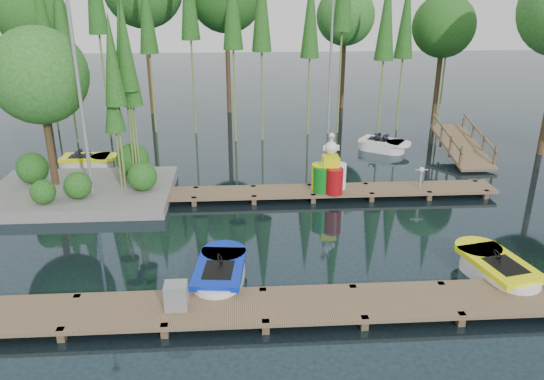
{
  "coord_description": "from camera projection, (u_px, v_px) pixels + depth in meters",
  "views": [
    {
      "loc": [
        -0.48,
        -14.64,
        7.02
      ],
      "look_at": [
        0.5,
        0.5,
        1.1
      ],
      "focal_mm": 35.0,
      "sensor_mm": 36.0,
      "label": 1
    }
  ],
  "objects": [
    {
      "name": "island",
      "position": [
        64.0,
        107.0,
        17.71
      ],
      "size": [
        6.2,
        4.2,
        6.75
      ],
      "color": "slate",
      "rests_on": "ground"
    },
    {
      "name": "near_dock",
      "position": [
        264.0,
        307.0,
        11.92
      ],
      "size": [
        18.0,
        1.5,
        0.5
      ],
      "color": "brown",
      "rests_on": "ground"
    },
    {
      "name": "ramp",
      "position": [
        462.0,
        145.0,
        22.56
      ],
      "size": [
        1.5,
        3.94,
        1.49
      ],
      "color": "brown",
      "rests_on": "ground"
    },
    {
      "name": "seagull_post",
      "position": [
        421.0,
        174.0,
        18.58
      ],
      "size": [
        0.46,
        0.25,
        0.74
      ],
      "color": "gray",
      "rests_on": "far_dock"
    },
    {
      "name": "tree_screen",
      "position": [
        201.0,
        5.0,
        23.69
      ],
      "size": [
        34.42,
        18.53,
        10.31
      ],
      "color": "#44311D",
      "rests_on": "ground"
    },
    {
      "name": "far_dock",
      "position": [
        283.0,
        192.0,
        18.49
      ],
      "size": [
        15.0,
        1.2,
        0.5
      ],
      "color": "brown",
      "rests_on": "ground"
    },
    {
      "name": "lamp_island",
      "position": [
        78.0,
        78.0,
        16.63
      ],
      "size": [
        0.3,
        0.3,
        7.25
      ],
      "color": "gray",
      "rests_on": "ground"
    },
    {
      "name": "drum_cluster",
      "position": [
        331.0,
        174.0,
        18.2
      ],
      "size": [
        1.19,
        1.09,
        2.06
      ],
      "color": "#0C7217",
      "rests_on": "far_dock"
    },
    {
      "name": "yellow_barrel",
      "position": [
        320.0,
        177.0,
        18.38
      ],
      "size": [
        0.62,
        0.62,
        0.93
      ],
      "primitive_type": "cylinder",
      "color": "#F0F60C",
      "rests_on": "far_dock"
    },
    {
      "name": "boat_blue",
      "position": [
        220.0,
        275.0,
        13.19
      ],
      "size": [
        1.42,
        2.68,
        0.87
      ],
      "rotation": [
        0.0,
        0.0,
        -0.1
      ],
      "color": "white",
      "rests_on": "ground"
    },
    {
      "name": "boat_yellow_near",
      "position": [
        497.0,
        271.0,
        13.36
      ],
      "size": [
        1.73,
        2.84,
        0.89
      ],
      "rotation": [
        0.0,
        0.0,
        0.3
      ],
      "color": "white",
      "rests_on": "ground"
    },
    {
      "name": "ground_plane",
      "position": [
        257.0,
        230.0,
        16.19
      ],
      "size": [
        90.0,
        90.0,
        0.0
      ],
      "primitive_type": "plane",
      "color": "#1D2E37"
    },
    {
      "name": "boat_yellow_far",
      "position": [
        87.0,
        162.0,
        21.55
      ],
      "size": [
        2.39,
        1.08,
        1.19
      ],
      "rotation": [
        0.0,
        0.0,
        -0.35
      ],
      "color": "white",
      "rests_on": "ground"
    },
    {
      "name": "utility_cabinet",
      "position": [
        176.0,
        296.0,
        11.67
      ],
      "size": [
        0.5,
        0.42,
        0.61
      ],
      "primitive_type": "cube",
      "color": "gray",
      "rests_on": "near_dock"
    },
    {
      "name": "boat_white_far",
      "position": [
        382.0,
        145.0,
        23.78
      ],
      "size": [
        2.56,
        2.24,
        1.12
      ],
      "rotation": [
        0.0,
        0.0,
        0.09
      ],
      "color": "white",
      "rests_on": "ground"
    },
    {
      "name": "lamp_rear",
      "position": [
        331.0,
        46.0,
        25.11
      ],
      "size": [
        0.3,
        0.3,
        7.25
      ],
      "color": "gray",
      "rests_on": "ground"
    }
  ]
}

